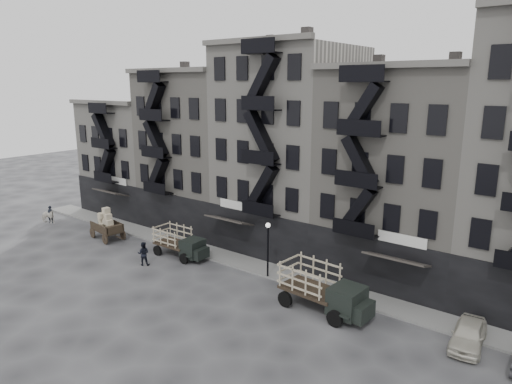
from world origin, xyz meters
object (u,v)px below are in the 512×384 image
Objects in this scene: pedestrian_mid at (143,254)px; stake_truck_west at (180,240)px; car_east at (468,334)px; pedestrian_west at (51,214)px; horse at (48,216)px; wagon at (106,221)px; stake_truck_east at (323,286)px.

stake_truck_west is at bearing -145.80° from pedestrian_mid.
pedestrian_mid reaches higher than car_east.
pedestrian_west is at bearing -43.47° from pedestrian_mid.
pedestrian_mid is at bearing -115.36° from horse.
stake_truck_west is at bearing -105.35° from horse.
pedestrian_west reaches higher than car_east.
horse is 9.04m from wagon.
pedestrian_west is 0.93× the size of pedestrian_mid.
wagon is 0.60× the size of stake_truck_east.
wagon reaches higher than horse.
horse is 40.12m from car_east.
pedestrian_west is (-39.97, -1.93, 0.20)m from car_east.
wagon is 8.91m from pedestrian_west.
stake_truck_east is (14.02, -1.01, 0.30)m from stake_truck_west.
car_east is at bearing -0.24° from stake_truck_west.
horse is at bearing -175.25° from stake_truck_west.
pedestrian_mid is at bearing -6.59° from wagon.
stake_truck_east is (22.76, 0.01, 0.05)m from wagon.
car_east is (22.37, 0.37, -0.73)m from stake_truck_west.
stake_truck_west is 14.06m from stake_truck_east.
horse is at bearing -173.99° from stake_truck_east.
pedestrian_mid is (16.65, -1.47, 0.06)m from pedestrian_west.
pedestrian_west is 16.71m from pedestrian_mid.
wagon is 31.15m from car_east.
stake_truck_east is 15.13m from pedestrian_mid.
pedestrian_mid is (-14.97, -2.02, -0.76)m from stake_truck_east.
wagon is 8.80m from stake_truck_west.
stake_truck_west is (17.69, 1.84, 0.68)m from horse.
wagon is 8.07m from pedestrian_mid.
pedestrian_west reaches higher than horse.
stake_truck_west is at bearing 14.56° from wagon.
car_east is 2.27× the size of pedestrian_west.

